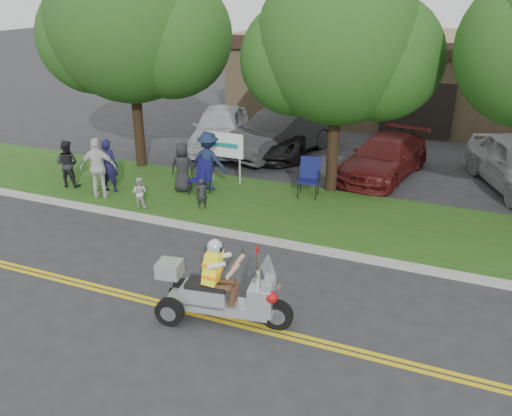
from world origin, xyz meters
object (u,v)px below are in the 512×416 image
at_px(lawn_chair_b, 202,175).
at_px(spectator_adult_mid, 67,164).
at_px(spectator_adult_right, 98,168).
at_px(spectator_adult_left, 108,165).
at_px(lawn_chair_a, 309,174).
at_px(parked_car_left, 282,133).
at_px(parked_car_mid, 280,137).
at_px(parked_car_right, 384,157).
at_px(parked_car_far_left, 220,128).
at_px(trike_scooter, 218,293).

xyz_separation_m(lawn_chair_b, spectator_adult_mid, (-4.26, -1.10, 0.16)).
relative_size(lawn_chair_b, spectator_adult_right, 0.57).
bearing_deg(lawn_chair_b, spectator_adult_left, -146.55).
relative_size(lawn_chair_a, parked_car_left, 0.23).
bearing_deg(parked_car_mid, spectator_adult_left, -125.66).
bearing_deg(parked_car_right, parked_car_far_left, -177.33).
xyz_separation_m(lawn_chair_b, spectator_adult_left, (-2.77, -0.95, 0.24)).
height_order(lawn_chair_a, lawn_chair_b, lawn_chair_a).
height_order(trike_scooter, lawn_chair_a, trike_scooter).
bearing_deg(spectator_adult_mid, parked_car_far_left, -122.40).
distance_m(spectator_adult_right, parked_car_far_left, 6.62).
bearing_deg(parked_car_far_left, parked_car_left, -13.46).
bearing_deg(spectator_adult_mid, parked_car_mid, -138.83).
xyz_separation_m(lawn_chair_b, parked_car_far_left, (-1.88, 5.09, 0.13)).
bearing_deg(lawn_chair_a, lawn_chair_b, -167.76).
height_order(lawn_chair_b, parked_car_right, parked_car_right).
distance_m(lawn_chair_b, parked_car_right, 6.37).
xyz_separation_m(lawn_chair_a, parked_car_left, (-2.44, 4.09, 0.08)).
distance_m(parked_car_far_left, parked_car_right, 6.81).
distance_m(lawn_chair_b, spectator_adult_mid, 4.40).
relative_size(parked_car_far_left, parked_car_left, 0.95).
height_order(spectator_adult_left, spectator_adult_right, spectator_adult_right).
bearing_deg(spectator_adult_mid, spectator_adult_left, 174.12).
distance_m(lawn_chair_a, spectator_adult_mid, 7.71).
bearing_deg(parked_car_left, spectator_adult_right, -98.59).
height_order(lawn_chair_b, parked_car_left, parked_car_left).
bearing_deg(parked_car_left, spectator_adult_mid, -109.53).
bearing_deg(spectator_adult_mid, parked_car_left, -139.28).
bearing_deg(parked_car_left, lawn_chair_b, -79.06).
distance_m(spectator_adult_left, spectator_adult_right, 0.52).
bearing_deg(spectator_adult_left, lawn_chair_a, -174.79).
relative_size(lawn_chair_a, spectator_adult_mid, 0.78).
relative_size(spectator_adult_left, spectator_adult_mid, 1.11).
xyz_separation_m(spectator_adult_mid, parked_car_mid, (4.87, 6.37, -0.20)).
bearing_deg(trike_scooter, spectator_adult_left, 132.94).
bearing_deg(spectator_adult_mid, parked_car_right, -161.63).
distance_m(spectator_adult_mid, spectator_adult_right, 1.58).
bearing_deg(parked_car_right, spectator_adult_mid, -139.32).
xyz_separation_m(trike_scooter, spectator_adult_right, (-6.25, 4.41, 0.41)).
xyz_separation_m(lawn_chair_b, parked_car_left, (0.68, 5.25, 0.15)).
bearing_deg(parked_car_left, parked_car_far_left, -158.11).
distance_m(spectator_adult_mid, parked_car_left, 8.04).
distance_m(lawn_chair_a, lawn_chair_b, 3.33).
height_order(trike_scooter, spectator_adult_left, spectator_adult_left).
height_order(lawn_chair_a, parked_car_left, parked_car_left).
distance_m(trike_scooter, parked_car_right, 10.09).
xyz_separation_m(trike_scooter, parked_car_mid, (-2.90, 11.15, 0.04)).
relative_size(parked_car_left, parked_car_right, 1.10).
distance_m(lawn_chair_a, parked_car_mid, 4.82).
relative_size(trike_scooter, parked_car_left, 0.52).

